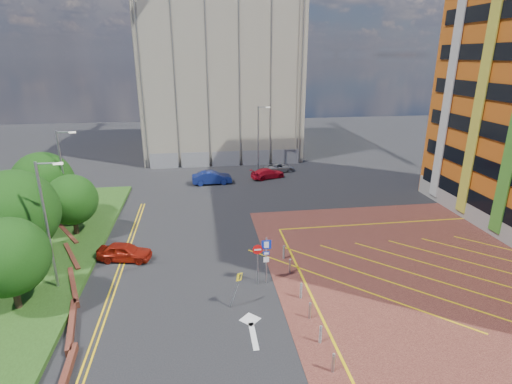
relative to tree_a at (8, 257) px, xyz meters
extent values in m
plane|color=black|center=(14.00, 0.00, -3.50)|extent=(140.00, 140.00, 0.00)
cube|color=brown|center=(28.00, 0.00, -3.49)|extent=(26.00, 26.00, 0.02)
cube|color=brown|center=(4.20, -6.00, -3.30)|extent=(0.62, 4.61, 0.40)
cube|color=brown|center=(3.40, -2.00, -3.30)|extent=(1.25, 4.56, 0.40)
cube|color=brown|center=(2.40, 2.00, -3.30)|extent=(1.86, 4.43, 0.40)
cube|color=brown|center=(1.20, 6.00, -3.30)|extent=(2.29, 4.27, 0.40)
cube|color=brown|center=(-0.20, 10.00, -3.30)|extent=(2.69, 4.06, 0.40)
cylinder|color=#3D2B1C|center=(0.00, 0.00, -2.20)|extent=(0.36, 0.36, 2.00)
sphere|color=#12350C|center=(0.00, 0.00, 0.01)|extent=(4.40, 4.40, 4.40)
cylinder|color=#3D2B1C|center=(-1.50, 5.00, -2.00)|extent=(0.36, 0.36, 2.40)
sphere|color=#12350C|center=(-1.50, 5.00, 0.74)|extent=(5.60, 5.60, 5.60)
cylinder|color=#3D2B1C|center=(0.50, 10.00, -2.30)|extent=(0.36, 0.36, 1.80)
sphere|color=#12350C|center=(0.50, 10.00, -0.30)|extent=(4.00, 4.00, 4.00)
cylinder|color=#3D2B1C|center=(-2.50, 13.00, -2.10)|extent=(0.36, 0.36, 2.20)
sphere|color=#12350C|center=(-2.50, 13.00, 0.37)|extent=(5.00, 5.00, 5.00)
cylinder|color=#9EA0A8|center=(1.50, 2.00, 0.80)|extent=(0.16, 0.16, 8.00)
cylinder|color=#9EA0A8|center=(2.10, 2.00, 4.68)|extent=(1.20, 0.10, 0.10)
cube|color=silver|center=(2.70, 2.00, 4.65)|extent=(0.50, 0.15, 0.12)
cylinder|color=#9EA0A8|center=(-0.50, 12.00, 0.80)|extent=(0.16, 0.16, 8.00)
cylinder|color=#9EA0A8|center=(0.10, 12.00, 4.68)|extent=(1.20, 0.10, 0.10)
cube|color=silver|center=(0.70, 12.00, 4.65)|extent=(0.50, 0.15, 0.12)
cylinder|color=#9EA0A8|center=(18.00, 28.00, 0.50)|extent=(0.16, 0.16, 8.00)
cylinder|color=#9EA0A8|center=(18.60, 28.00, 4.38)|extent=(1.20, 0.10, 0.10)
cube|color=silver|center=(19.20, 28.00, 4.35)|extent=(0.50, 0.15, 0.12)
cylinder|color=#9EA0A8|center=(14.50, 1.00, -1.90)|extent=(0.10, 0.10, 3.20)
cube|color=#0922A9|center=(14.50, 0.97, -0.75)|extent=(0.60, 0.04, 0.60)
cube|color=white|center=(14.50, 0.94, -0.75)|extent=(0.30, 0.02, 0.42)
cube|color=#0922A9|center=(14.50, 0.97, -1.35)|extent=(0.40, 0.04, 0.25)
cube|color=white|center=(14.50, 0.94, -1.35)|extent=(0.28, 0.02, 0.14)
cube|color=white|center=(14.50, 0.97, -1.80)|extent=(0.35, 0.04, 0.35)
cylinder|color=#9EA0A8|center=(13.95, 1.00, -2.15)|extent=(0.08, 0.08, 2.70)
cylinder|color=red|center=(13.95, 0.97, -1.05)|extent=(0.64, 0.04, 0.64)
cube|color=white|center=(13.95, 0.94, -1.05)|extent=(0.44, 0.02, 0.10)
cylinder|color=#9EA0A8|center=(12.33, -1.33, -2.40)|extent=(0.74, 0.08, 2.12)
cube|color=yellow|center=(12.55, -1.36, -1.50)|extent=(0.43, 0.43, 0.56)
cylinder|color=#9EA0A8|center=(16.30, -7.00, -3.03)|extent=(0.14, 0.14, 0.90)
cylinder|color=black|center=(16.30, -5.00, -3.03)|extent=(0.14, 0.14, 0.90)
cylinder|color=#9EA0A8|center=(16.30, -3.00, -3.03)|extent=(0.14, 0.14, 0.90)
cylinder|color=black|center=(16.30, -1.00, -3.03)|extent=(0.14, 0.14, 0.90)
cylinder|color=#9EA0A8|center=(16.30, 2.00, -3.03)|extent=(0.14, 0.14, 0.90)
cylinder|color=black|center=(16.30, 4.00, -3.03)|extent=(0.14, 0.14, 0.90)
cube|color=#A39985|center=(14.00, 40.00, 7.50)|extent=(21.20, 19.20, 22.00)
cube|color=orange|center=(16.00, 42.00, 13.50)|extent=(0.90, 0.90, 34.00)
cube|color=gray|center=(15.00, 30.00, -2.50)|extent=(21.60, 0.06, 2.00)
imported|color=#9A1A0D|center=(5.00, 5.44, -2.86)|extent=(4.03, 2.27, 1.30)
imported|color=navy|center=(11.87, 22.55, -2.77)|extent=(4.54, 1.78, 1.47)
imported|color=red|center=(18.54, 23.83, -2.90)|extent=(4.45, 2.96, 1.20)
imported|color=#9D9EA3|center=(20.43, 26.39, -2.96)|extent=(4.20, 2.64, 1.08)
camera|label=1|loc=(10.67, -21.15, 10.44)|focal=28.00mm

